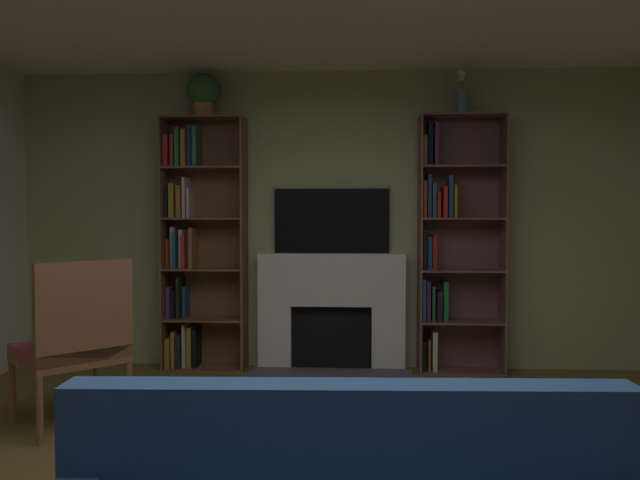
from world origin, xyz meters
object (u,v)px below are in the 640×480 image
Objects in this scene: bookshelf_right at (450,245)px; fireplace at (331,309)px; potted_plant at (203,93)px; coffee_table at (354,469)px; bookshelf_left at (195,245)px; tv at (332,221)px; armchair at (75,341)px; vase_with_flowers at (462,99)px.

fireplace is at bearing 179.33° from bookshelf_right.
potted_plant reaches higher than coffee_table.
coffee_table is at bearing -65.34° from bookshelf_left.
tv is at bearing 93.93° from coffee_table.
bookshelf_right reaches higher than fireplace.
potted_plant is (0.09, -0.04, 1.36)m from bookshelf_left.
bookshelf_right is (1.06, -0.01, 0.58)m from fireplace.
fireplace is at bearing -90.00° from tv.
bookshelf_right is 5.81× the size of potted_plant.
bookshelf_right is (1.06, -0.08, -0.21)m from tv.
armchair is (-0.37, -1.68, -0.55)m from bookshelf_left.
potted_plant is 0.53× the size of coffee_table.
bookshelf_left is 1.37m from potted_plant.
bookshelf_right is at bearing 155.65° from vase_with_flowers.
vase_with_flowers reaches higher than bookshelf_left.
tv is 1.26m from bookshelf_left.
coffee_table is (-0.83, -3.19, -0.76)m from bookshelf_right.
bookshelf_right reaches higher than coffee_table.
potted_plant is at bearing -174.01° from tv.
fireplace is at bearing 2.52° from potted_plant.
vase_with_flowers is at bearing -0.89° from bookshelf_left.
fireplace is 2.18m from vase_with_flowers.
potted_plant is at bearing 74.31° from armchair.
fireplace is 0.63× the size of bookshelf_right.
coffee_table is (1.46, -3.19, -0.75)m from bookshelf_left.
tv is 3.42m from coffee_table.
bookshelf_right is 3.38m from coffee_table.
bookshelf_left reaches higher than armchair.
armchair is 2.38m from coffee_table.
fireplace is at bearing 177.40° from vase_with_flowers.
armchair reaches higher than fireplace.
armchair is (-2.75, -1.64, -1.83)m from vase_with_flowers.
bookshelf_right is 3.07× the size of coffee_table.
armchair is at bearing -105.69° from potted_plant.
coffee_table is at bearing -66.52° from potted_plant.
vase_with_flowers reaches higher than coffee_table.
bookshelf_left is (-1.24, -0.01, 0.58)m from fireplace.
vase_with_flowers reaches higher than armchair.
vase_with_flowers is 0.54× the size of coffee_table.
fireplace is 1.21m from bookshelf_right.
bookshelf_right is at bearing 0.06° from bookshelf_left.
potted_plant is (-2.20, -0.04, 1.36)m from bookshelf_right.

